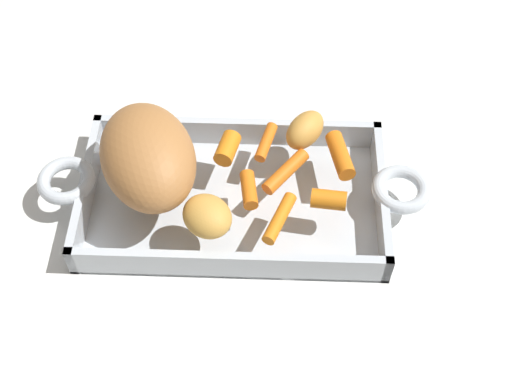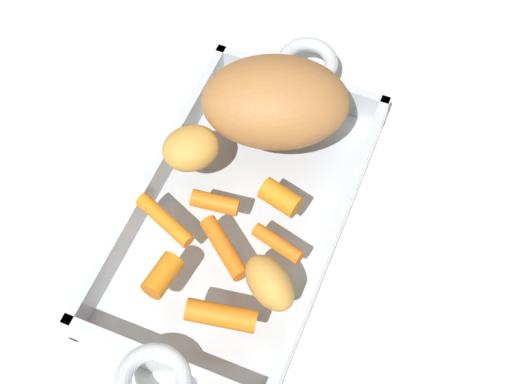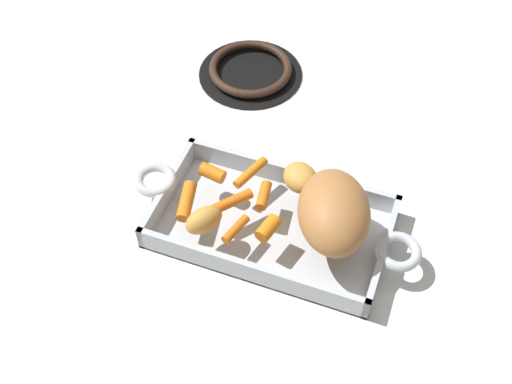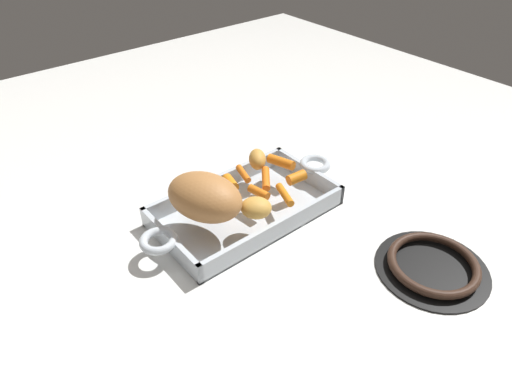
{
  "view_description": "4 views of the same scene",
  "coord_description": "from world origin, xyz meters",
  "px_view_note": "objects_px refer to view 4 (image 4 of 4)",
  "views": [
    {
      "loc": [
        -0.04,
        0.49,
        0.7
      ],
      "look_at": [
        -0.03,
        0.02,
        0.06
      ],
      "focal_mm": 48.2,
      "sensor_mm": 36.0,
      "label": 1
    },
    {
      "loc": [
        -0.35,
        -0.16,
        0.7
      ],
      "look_at": [
        -0.01,
        -0.02,
        0.09
      ],
      "focal_mm": 52.38,
      "sensor_mm": 36.0,
      "label": 2
    },
    {
      "loc": [
        0.19,
        -0.58,
        0.86
      ],
      "look_at": [
        -0.03,
        0.01,
        0.08
      ],
      "focal_mm": 46.08,
      "sensor_mm": 36.0,
      "label": 3
    },
    {
      "loc": [
        0.45,
        0.58,
        0.6
      ],
      "look_at": [
        -0.0,
        0.03,
        0.07
      ],
      "focal_mm": 31.91,
      "sensor_mm": 36.0,
      "label": 4
    }
  ],
  "objects_px": {
    "baby_carrot_short": "(297,178)",
    "baby_carrot_long": "(259,192)",
    "pork_roast": "(206,198)",
    "baby_carrot_center_left": "(281,162)",
    "potato_halved": "(257,159)",
    "roasting_dish": "(246,208)",
    "stove_burner_rear": "(433,266)",
    "baby_carrot_southeast": "(266,179)",
    "baby_carrot_southwest": "(230,183)",
    "baby_carrot_center_right": "(285,195)",
    "baby_carrot_northwest": "(243,174)",
    "potato_near_roast": "(256,208)"
  },
  "relations": [
    {
      "from": "baby_carrot_short",
      "to": "baby_carrot_long",
      "type": "bearing_deg",
      "value": -8.02
    },
    {
      "from": "pork_roast",
      "to": "baby_carrot_center_left",
      "type": "relative_size",
      "value": 2.35
    },
    {
      "from": "pork_roast",
      "to": "baby_carrot_short",
      "type": "xyz_separation_m",
      "value": [
        -0.21,
        0.03,
        -0.03
      ]
    },
    {
      "from": "baby_carrot_short",
      "to": "potato_halved",
      "type": "xyz_separation_m",
      "value": [
        0.03,
        -0.1,
        0.01
      ]
    },
    {
      "from": "roasting_dish",
      "to": "stove_burner_rear",
      "type": "distance_m",
      "value": 0.38
    },
    {
      "from": "roasting_dish",
      "to": "baby_carrot_southeast",
      "type": "bearing_deg",
      "value": -171.15
    },
    {
      "from": "baby_carrot_short",
      "to": "stove_burner_rear",
      "type": "height_order",
      "value": "baby_carrot_short"
    },
    {
      "from": "pork_roast",
      "to": "stove_burner_rear",
      "type": "height_order",
      "value": "pork_roast"
    },
    {
      "from": "roasting_dish",
      "to": "baby_carrot_center_left",
      "type": "distance_m",
      "value": 0.14
    },
    {
      "from": "baby_carrot_long",
      "to": "baby_carrot_southwest",
      "type": "xyz_separation_m",
      "value": [
        0.03,
        -0.06,
        0.0
      ]
    },
    {
      "from": "baby_carrot_center_right",
      "to": "baby_carrot_northwest",
      "type": "xyz_separation_m",
      "value": [
        0.02,
        -0.11,
        -0.0
      ]
    },
    {
      "from": "baby_carrot_center_left",
      "to": "baby_carrot_southwest",
      "type": "relative_size",
      "value": 1.62
    },
    {
      "from": "potato_halved",
      "to": "baby_carrot_center_left",
      "type": "bearing_deg",
      "value": 144.5
    },
    {
      "from": "baby_carrot_southwest",
      "to": "stove_burner_rear",
      "type": "distance_m",
      "value": 0.42
    },
    {
      "from": "baby_carrot_southeast",
      "to": "stove_burner_rear",
      "type": "xyz_separation_m",
      "value": [
        -0.1,
        0.35,
        -0.05
      ]
    },
    {
      "from": "baby_carrot_southeast",
      "to": "potato_near_roast",
      "type": "xyz_separation_m",
      "value": [
        0.09,
        0.07,
        0.01
      ]
    },
    {
      "from": "baby_carrot_long",
      "to": "potato_near_roast",
      "type": "relative_size",
      "value": 0.8
    },
    {
      "from": "baby_carrot_short",
      "to": "potato_halved",
      "type": "relative_size",
      "value": 0.67
    },
    {
      "from": "baby_carrot_center_left",
      "to": "stove_burner_rear",
      "type": "relative_size",
      "value": 0.32
    },
    {
      "from": "baby_carrot_center_right",
      "to": "baby_carrot_southwest",
      "type": "height_order",
      "value": "baby_carrot_southwest"
    },
    {
      "from": "baby_carrot_long",
      "to": "stove_burner_rear",
      "type": "distance_m",
      "value": 0.35
    },
    {
      "from": "baby_carrot_center_left",
      "to": "stove_burner_rear",
      "type": "height_order",
      "value": "baby_carrot_center_left"
    },
    {
      "from": "baby_carrot_long",
      "to": "potato_halved",
      "type": "relative_size",
      "value": 0.79
    },
    {
      "from": "baby_carrot_center_right",
      "to": "baby_carrot_southwest",
      "type": "distance_m",
      "value": 0.12
    },
    {
      "from": "baby_carrot_center_left",
      "to": "potato_halved",
      "type": "xyz_separation_m",
      "value": [
        0.04,
        -0.03,
        0.01
      ]
    },
    {
      "from": "potato_near_roast",
      "to": "stove_burner_rear",
      "type": "distance_m",
      "value": 0.34
    },
    {
      "from": "baby_carrot_center_left",
      "to": "baby_carrot_southwest",
      "type": "height_order",
      "value": "same"
    },
    {
      "from": "potato_near_roast",
      "to": "baby_carrot_long",
      "type": "bearing_deg",
      "value": -134.15
    },
    {
      "from": "baby_carrot_center_right",
      "to": "baby_carrot_center_left",
      "type": "bearing_deg",
      "value": -128.08
    },
    {
      "from": "baby_carrot_long",
      "to": "roasting_dish",
      "type": "bearing_deg",
      "value": -42.63
    },
    {
      "from": "pork_roast",
      "to": "potato_near_roast",
      "type": "height_order",
      "value": "pork_roast"
    },
    {
      "from": "baby_carrot_southwest",
      "to": "potato_near_roast",
      "type": "xyz_separation_m",
      "value": [
        0.02,
        0.1,
        0.01
      ]
    },
    {
      "from": "potato_halved",
      "to": "roasting_dish",
      "type": "bearing_deg",
      "value": 37.47
    },
    {
      "from": "baby_carrot_long",
      "to": "potato_near_roast",
      "type": "bearing_deg",
      "value": 45.85
    },
    {
      "from": "baby_carrot_short",
      "to": "baby_carrot_northwest",
      "type": "distance_m",
      "value": 0.11
    },
    {
      "from": "pork_roast",
      "to": "baby_carrot_southwest",
      "type": "distance_m",
      "value": 0.1
    },
    {
      "from": "pork_roast",
      "to": "baby_carrot_center_right",
      "type": "distance_m",
      "value": 0.16
    },
    {
      "from": "roasting_dish",
      "to": "baby_carrot_long",
      "type": "bearing_deg",
      "value": 137.37
    },
    {
      "from": "baby_carrot_center_left",
      "to": "potato_halved",
      "type": "distance_m",
      "value": 0.05
    },
    {
      "from": "roasting_dish",
      "to": "baby_carrot_northwest",
      "type": "xyz_separation_m",
      "value": [
        -0.04,
        -0.06,
        0.04
      ]
    },
    {
      "from": "pork_roast",
      "to": "potato_halved",
      "type": "distance_m",
      "value": 0.2
    },
    {
      "from": "baby_carrot_center_left",
      "to": "potato_halved",
      "type": "bearing_deg",
      "value": -35.5
    },
    {
      "from": "baby_carrot_long",
      "to": "baby_carrot_southeast",
      "type": "distance_m",
      "value": 0.05
    },
    {
      "from": "baby_carrot_southwest",
      "to": "potato_near_roast",
      "type": "relative_size",
      "value": 0.67
    },
    {
      "from": "pork_roast",
      "to": "baby_carrot_northwest",
      "type": "xyz_separation_m",
      "value": [
        -0.13,
        -0.06,
        -0.03
      ]
    },
    {
      "from": "baby_carrot_long",
      "to": "baby_carrot_northwest",
      "type": "height_order",
      "value": "baby_carrot_long"
    },
    {
      "from": "baby_carrot_center_right",
      "to": "baby_carrot_long",
      "type": "bearing_deg",
      "value": -46.43
    },
    {
      "from": "roasting_dish",
      "to": "baby_carrot_center_right",
      "type": "bearing_deg",
      "value": 134.87
    },
    {
      "from": "stove_burner_rear",
      "to": "potato_near_roast",
      "type": "bearing_deg",
      "value": -55.7
    },
    {
      "from": "stove_burner_rear",
      "to": "baby_carrot_center_right",
      "type": "bearing_deg",
      "value": -69.33
    }
  ]
}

